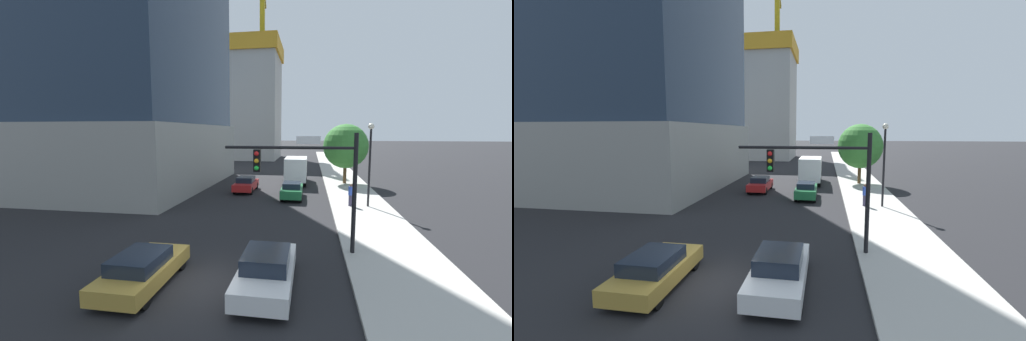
{
  "view_description": "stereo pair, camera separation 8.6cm",
  "coord_description": "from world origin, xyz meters",
  "views": [
    {
      "loc": [
        3.81,
        -11.0,
        5.74
      ],
      "look_at": [
        0.22,
        10.05,
        3.14
      ],
      "focal_mm": 22.36,
      "sensor_mm": 36.0,
      "label": 1
    },
    {
      "loc": [
        3.89,
        -10.99,
        5.74
      ],
      "look_at": [
        0.22,
        10.05,
        3.14
      ],
      "focal_mm": 22.36,
      "sensor_mm": 36.0,
      "label": 2
    }
  ],
  "objects": [
    {
      "name": "car_gold",
      "position": [
        -2.25,
        -0.53,
        0.66
      ],
      "size": [
        1.89,
        4.45,
        1.32
      ],
      "color": "#AD8938",
      "rests_on": "ground"
    },
    {
      "name": "car_white",
      "position": [
        2.33,
        0.05,
        0.72
      ],
      "size": [
        1.91,
        4.73,
        1.47
      ],
      "color": "silver",
      "rests_on": "ground"
    },
    {
      "name": "sidewalk",
      "position": [
        7.68,
        20.0,
        0.07
      ],
      "size": [
        4.49,
        120.0,
        0.15
      ],
      "primitive_type": "cube",
      "color": "#B2AFA8",
      "rests_on": "ground"
    },
    {
      "name": "box_truck",
      "position": [
        2.33,
        24.45,
        1.7
      ],
      "size": [
        2.28,
        6.83,
        2.97
      ],
      "color": "silver",
      "rests_on": "ground"
    },
    {
      "name": "street_lamp",
      "position": [
        8.19,
        13.63,
        4.18
      ],
      "size": [
        0.44,
        0.44,
        6.21
      ],
      "color": "black",
      "rests_on": "sidewalk"
    },
    {
      "name": "pedestrian_blue_shirt",
      "position": [
        6.9,
        13.55,
        1.01
      ],
      "size": [
        0.34,
        0.34,
        1.69
      ],
      "color": "#38334C",
      "rests_on": "sidewalk"
    },
    {
      "name": "car_green",
      "position": [
        2.33,
        16.19,
        0.74
      ],
      "size": [
        1.76,
        4.36,
        1.46
      ],
      "color": "#1E6638",
      "rests_on": "ground"
    },
    {
      "name": "traffic_light_pole",
      "position": [
        3.72,
        3.83,
        3.92
      ],
      "size": [
        6.15,
        0.48,
        5.55
      ],
      "color": "black",
      "rests_on": "sidewalk"
    },
    {
      "name": "ground_plane",
      "position": [
        0.0,
        0.0,
        0.0
      ],
      "size": [
        400.0,
        400.0,
        0.0
      ],
      "primitive_type": "plane",
      "color": "black"
    },
    {
      "name": "construction_building",
      "position": [
        -10.08,
        57.31,
        13.48
      ],
      "size": [
        15.07,
        14.97,
        34.02
      ],
      "color": "#B2AFA8",
      "rests_on": "ground"
    },
    {
      "name": "street_tree",
      "position": [
        7.57,
        24.48,
        4.19
      ],
      "size": [
        4.77,
        4.77,
        6.43
      ],
      "color": "brown",
      "rests_on": "sidewalk"
    },
    {
      "name": "car_red",
      "position": [
        -2.25,
        18.8,
        0.72
      ],
      "size": [
        1.8,
        4.4,
        1.43
      ],
      "color": "red",
      "rests_on": "ground"
    }
  ]
}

